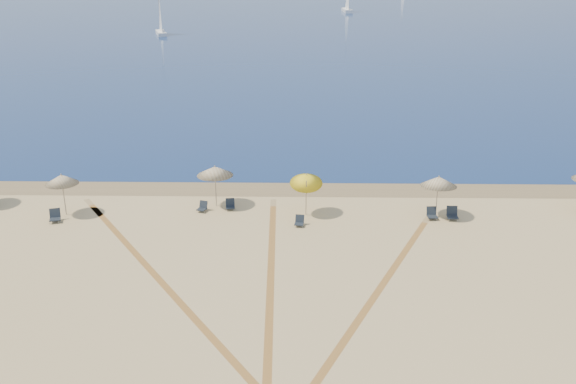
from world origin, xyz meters
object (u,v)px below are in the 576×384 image
object	(u,v)px
umbrella_3	(306,179)
chair_3	(203,207)
chair_4	(230,205)
chair_5	(299,221)
umbrella_2	(215,171)
umbrella_4	(439,181)
chair_2	(55,216)
chair_7	(452,214)
sailboat_0	(160,20)
umbrella_1	(62,179)
chair_6	(432,214)

from	to	relation	value
umbrella_3	chair_3	bearing A→B (deg)	175.49
chair_4	chair_5	size ratio (longest dim) A/B	1.05
umbrella_3	umbrella_2	bearing A→B (deg)	166.48
umbrella_4	chair_2	distance (m)	21.92
chair_7	sailboat_0	xyz separation A→B (m)	(-33.05, 80.03, 2.21)
sailboat_0	umbrella_1	bearing A→B (deg)	-99.58
chair_6	umbrella_2	bearing A→B (deg)	169.84
umbrella_2	umbrella_4	size ratio (longest dim) A/B	1.02
umbrella_3	umbrella_4	distance (m)	7.53
umbrella_3	chair_4	distance (m)	4.96
chair_4	sailboat_0	bearing A→B (deg)	97.38
chair_7	chair_4	bearing A→B (deg)	177.31
chair_2	chair_7	world-z (taller)	chair_7
umbrella_1	chair_6	xyz separation A→B (m)	(21.23, -0.20, -1.90)
umbrella_1	umbrella_2	xyz separation A→B (m)	(8.61, 1.47, 0.04)
umbrella_2	sailboat_0	world-z (taller)	sailboat_0
chair_6	chair_3	bearing A→B (deg)	173.70
umbrella_2	sailboat_0	size ratio (longest dim) A/B	0.31
umbrella_4	chair_2	bearing A→B (deg)	-177.25
chair_4	sailboat_0	distance (m)	81.35
chair_7	umbrella_3	bearing A→B (deg)	179.85
umbrella_3	chair_3	distance (m)	6.43
chair_6	chair_7	bearing A→B (deg)	-5.47
umbrella_4	chair_4	distance (m)	12.20
chair_6	chair_7	world-z (taller)	chair_7
chair_4	chair_7	distance (m)	12.94
umbrella_2	chair_3	world-z (taller)	umbrella_2
chair_7	umbrella_1	bearing A→B (deg)	-177.82
chair_2	umbrella_1	bearing A→B (deg)	57.47
chair_2	chair_6	distance (m)	21.54
umbrella_2	chair_5	bearing A→B (deg)	-29.18
chair_6	sailboat_0	size ratio (longest dim) A/B	0.08
chair_3	chair_6	world-z (taller)	chair_6
umbrella_1	umbrella_2	distance (m)	8.74
chair_2	chair_4	distance (m)	9.98
umbrella_1	chair_2	xyz separation A→B (m)	(-0.29, -0.96, -1.88)
umbrella_2	umbrella_4	bearing A→B (deg)	-6.14
chair_2	chair_6	bearing A→B (deg)	-13.84
chair_2	chair_7	size ratio (longest dim) A/B	1.12
chair_2	chair_5	xyz separation A→B (m)	(13.91, -0.36, -0.05)
umbrella_1	umbrella_3	world-z (taller)	umbrella_3
chair_3	chair_4	size ratio (longest dim) A/B	1.06
umbrella_2	chair_3	xyz separation A→B (m)	(-0.72, -0.81, -1.97)
umbrella_3	sailboat_0	xyz separation A→B (m)	(-24.66, 79.59, 0.31)
umbrella_3	chair_2	distance (m)	14.46
umbrella_3	sailboat_0	bearing A→B (deg)	107.22
chair_3	chair_7	world-z (taller)	chair_7
chair_4	sailboat_0	world-z (taller)	sailboat_0
chair_3	chair_4	distance (m)	1.64
chair_3	chair_5	distance (m)	6.06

